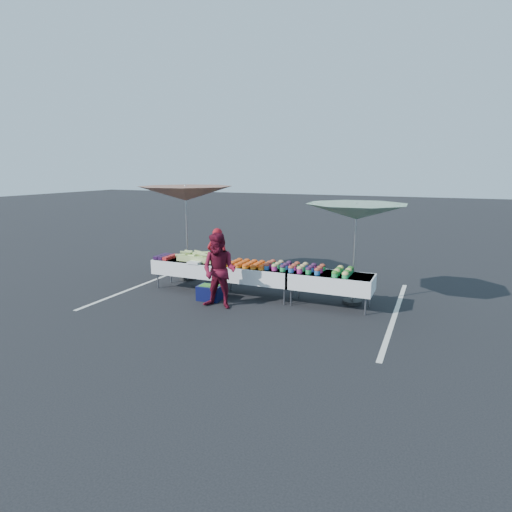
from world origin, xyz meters
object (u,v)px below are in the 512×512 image
at_px(umbrella_right, 356,212).
at_px(storage_bin, 210,292).
at_px(table_left, 191,266).
at_px(table_center, 256,273).
at_px(umbrella_left, 186,194).
at_px(vendor, 218,257).
at_px(customer, 219,271).
at_px(table_right, 331,281).

relative_size(umbrella_right, storage_bin, 5.15).
bearing_deg(storage_bin, table_left, 141.83).
height_order(table_center, umbrella_left, umbrella_left).
bearing_deg(storage_bin, umbrella_right, 16.11).
bearing_deg(storage_bin, umbrella_left, 133.54).
height_order(table_center, vendor, vendor).
bearing_deg(storage_bin, customer, -42.75).
relative_size(table_left, umbrella_right, 0.65).
bearing_deg(umbrella_right, customer, -151.23).
relative_size(table_right, storage_bin, 3.33).
bearing_deg(umbrella_left, table_right, -10.79).
xyz_separation_m(vendor, umbrella_right, (3.54, -0.15, 1.32)).
bearing_deg(umbrella_left, table_center, -18.45).
relative_size(table_right, umbrella_right, 0.65).
bearing_deg(customer, table_left, 140.32).
xyz_separation_m(vendor, storage_bin, (0.43, -1.20, -0.58)).
bearing_deg(customer, table_right, 22.90).
xyz_separation_m(table_left, umbrella_right, (4.02, 0.40, 1.50)).
relative_size(table_right, umbrella_left, 0.61).
height_order(table_left, storage_bin, table_left).
xyz_separation_m(table_left, umbrella_left, (-0.60, 0.80, 1.76)).
xyz_separation_m(table_left, table_right, (3.60, 0.00, 0.00)).
bearing_deg(umbrella_left, table_left, -53.20).
bearing_deg(umbrella_right, table_left, -174.32).
height_order(umbrella_left, storage_bin, umbrella_left).
height_order(table_left, vendor, vendor).
bearing_deg(vendor, table_left, 38.60).
bearing_deg(umbrella_right, storage_bin, -161.36).
xyz_separation_m(table_right, customer, (-2.22, -1.05, 0.25)).
xyz_separation_m(table_left, storage_bin, (0.91, -0.65, -0.40)).
bearing_deg(table_right, umbrella_right, 43.62).
relative_size(vendor, umbrella_left, 0.50).
relative_size(table_center, table_right, 1.00).
xyz_separation_m(table_center, customer, (-0.42, -1.05, 0.25)).
bearing_deg(umbrella_right, vendor, 177.58).
distance_m(customer, umbrella_right, 3.26).
distance_m(table_center, storage_bin, 1.18).
height_order(table_center, customer, customer).
height_order(table_right, storage_bin, table_right).
bearing_deg(vendor, customer, 108.92).
distance_m(table_left, table_right, 3.60).
bearing_deg(table_right, table_center, 180.00).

